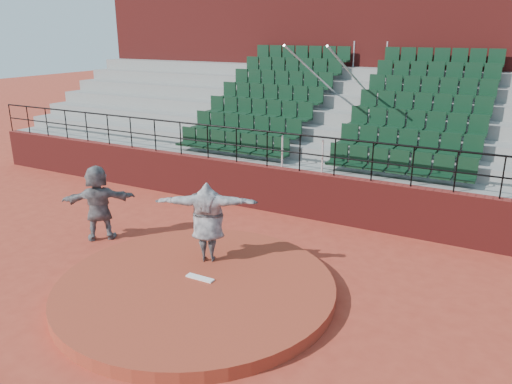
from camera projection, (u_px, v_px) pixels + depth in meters
ground at (196, 293)px, 9.91m from camera, size 90.00×90.00×0.00m
pitchers_mound at (196, 287)px, 9.87m from camera, size 5.50×5.50×0.25m
pitching_rubber at (200, 278)px, 9.96m from camera, size 0.60×0.15×0.03m
boundary_wall at (299, 193)px, 13.89m from camera, size 24.00×0.30×1.30m
wall_railing at (300, 145)px, 13.47m from camera, size 24.04×0.05×1.03m
seating_deck at (343, 141)px, 16.69m from camera, size 24.00×5.97×4.63m
press_box_facade at (380, 69)px, 19.35m from camera, size 24.00×3.00×7.10m
pitcher at (208, 222)px, 10.53m from camera, size 2.19×1.43×1.74m
fielder at (98, 203)px, 12.23m from camera, size 1.70×1.56×1.89m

